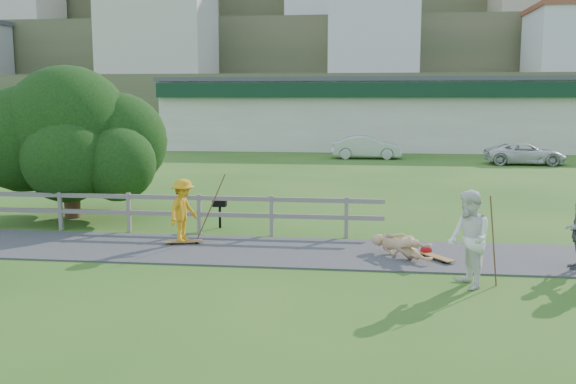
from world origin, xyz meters
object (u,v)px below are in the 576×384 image
(skater_rider, at_px, (183,214))
(bbq, at_px, (220,214))
(skater_fallen, at_px, (401,246))
(car_silver, at_px, (366,147))
(car_white, at_px, (525,154))
(tree, at_px, (70,154))
(spectator_a, at_px, (469,239))

(skater_rider, relative_size, bbq, 1.92)
(skater_fallen, height_order, car_silver, car_silver)
(skater_rider, distance_m, car_white, 25.30)
(skater_rider, relative_size, tree, 0.26)
(skater_fallen, height_order, car_white, car_white)
(skater_fallen, xyz_separation_m, car_white, (7.87, 22.29, 0.29))
(skater_rider, xyz_separation_m, skater_fallen, (5.38, -0.74, -0.48))
(skater_rider, relative_size, car_silver, 0.38)
(spectator_a, xyz_separation_m, car_silver, (-2.11, 26.85, -0.26))
(skater_rider, bearing_deg, car_white, -13.68)
(bbq, bearing_deg, skater_fallen, -34.57)
(skater_rider, relative_size, car_white, 0.37)
(skater_fallen, bearing_deg, car_white, 28.43)
(skater_fallen, relative_size, car_silver, 0.40)
(tree, bearing_deg, skater_fallen, -21.91)
(skater_rider, distance_m, skater_fallen, 5.45)
(skater_rider, height_order, tree, tree)
(spectator_a, height_order, car_silver, spectator_a)
(skater_fallen, bearing_deg, car_silver, 50.01)
(tree, relative_size, bbq, 7.46)
(car_silver, relative_size, bbq, 5.12)
(car_silver, distance_m, car_white, 9.13)
(tree, bearing_deg, spectator_a, -28.74)
(car_white, bearing_deg, car_silver, 74.31)
(skater_rider, relative_size, skater_fallen, 0.93)
(spectator_a, distance_m, bbq, 8.00)
(car_white, bearing_deg, skater_rider, 148.39)
(car_silver, xyz_separation_m, car_white, (8.79, -2.46, -0.10))
(car_silver, height_order, bbq, car_silver)
(tree, bearing_deg, bbq, -11.44)
(bbq, bearing_deg, skater_rider, -103.83)
(car_white, height_order, tree, tree)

